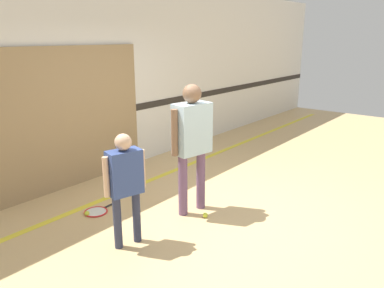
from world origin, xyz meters
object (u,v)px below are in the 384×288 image
(person_instructor, at_px, (192,135))
(tennis_ball_by_spare_racket, at_px, (87,213))
(tennis_ball_near_instructor, at_px, (205,215))
(racket_spare_on_floor, at_px, (97,211))
(person_student_left, at_px, (125,178))

(person_instructor, height_order, tennis_ball_by_spare_racket, person_instructor)
(tennis_ball_by_spare_racket, bearing_deg, tennis_ball_near_instructor, -52.80)
(racket_spare_on_floor, distance_m, tennis_ball_by_spare_racket, 0.15)
(person_instructor, bearing_deg, person_student_left, -171.23)
(tennis_ball_near_instructor, bearing_deg, racket_spare_on_floor, 122.80)
(tennis_ball_near_instructor, bearing_deg, person_student_left, 164.59)
(racket_spare_on_floor, height_order, tennis_ball_near_instructor, tennis_ball_near_instructor)
(tennis_ball_by_spare_racket, bearing_deg, person_student_left, -97.44)
(person_instructor, distance_m, tennis_ball_by_spare_racket, 1.71)
(racket_spare_on_floor, height_order, tennis_ball_by_spare_racket, tennis_ball_by_spare_racket)
(tennis_ball_by_spare_racket, bearing_deg, racket_spare_on_floor, -3.93)
(racket_spare_on_floor, bearing_deg, person_instructor, -52.47)
(person_student_left, distance_m, tennis_ball_near_instructor, 1.33)
(racket_spare_on_floor, relative_size, tennis_ball_near_instructor, 7.91)
(person_student_left, distance_m, racket_spare_on_floor, 1.24)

